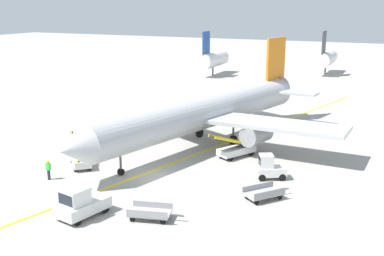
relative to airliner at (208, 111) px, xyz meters
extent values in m
plane|color=#9E9B93|center=(0.25, -11.01, -3.42)|extent=(300.00, 300.00, 0.00)
cube|color=yellow|center=(-0.14, -6.01, -3.41)|extent=(20.37, 77.52, 0.01)
cylinder|color=#B2B5BA|center=(-0.14, -0.53, 0.03)|extent=(10.72, 29.87, 3.30)
cone|color=#B2B5BA|center=(-4.20, -16.21, 0.03)|extent=(3.73, 3.13, 3.23)
cone|color=#B2B5BA|center=(3.98, 15.35, 0.43)|extent=(3.74, 3.50, 3.14)
cube|color=#B2B5BA|center=(7.49, -0.96, -0.37)|extent=(13.18, 4.97, 0.36)
cylinder|color=gray|center=(5.65, -1.51, -1.37)|extent=(2.64, 3.57, 1.90)
cube|color=#B2B5BA|center=(-7.01, 2.80, -0.37)|extent=(13.60, 9.74, 0.36)
cylinder|color=gray|center=(-5.67, 1.42, -1.37)|extent=(2.64, 3.57, 1.90)
cube|color=orange|center=(3.38, 13.02, 4.08)|extent=(1.27, 3.94, 5.20)
cube|color=#B2B5BA|center=(6.18, 11.88, 0.43)|extent=(5.42, 2.78, 0.24)
cube|color=#B2B5BA|center=(0.37, 13.39, 0.43)|extent=(5.65, 4.02, 0.24)
cylinder|color=#4C4C51|center=(-3.02, -11.66, -1.86)|extent=(0.20, 0.20, 3.12)
cylinder|color=black|center=(-3.02, -11.66, -3.14)|extent=(0.48, 0.63, 0.56)
cylinder|color=#4C4C51|center=(2.49, 0.86, -1.86)|extent=(0.20, 0.20, 3.12)
cylinder|color=black|center=(2.49, 0.86, -2.94)|extent=(0.58, 1.02, 0.96)
cylinder|color=#4C4C51|center=(-1.76, 1.96, -1.86)|extent=(0.20, 0.20, 3.12)
cylinder|color=black|center=(-1.76, 1.96, -2.94)|extent=(0.58, 1.02, 0.96)
cube|color=black|center=(-3.70, -14.27, 0.38)|extent=(2.97, 1.67, 0.60)
cube|color=silver|center=(-0.94, -19.59, -2.72)|extent=(2.61, 3.92, 0.80)
cube|color=silver|center=(-1.07, -20.20, -1.77)|extent=(1.82, 1.90, 1.10)
cube|color=black|center=(-1.23, -20.96, -1.77)|extent=(1.41, 0.38, 0.77)
cylinder|color=black|center=(-0.41, -20.99, -3.12)|extent=(0.34, 0.63, 0.60)
cylinder|color=black|center=(-1.99, -20.65, -3.12)|extent=(0.34, 0.63, 0.60)
cylinder|color=black|center=(0.12, -18.52, -3.12)|extent=(0.34, 0.63, 0.60)
cylinder|color=black|center=(-1.46, -18.19, -3.12)|extent=(0.34, 0.63, 0.60)
cube|color=silver|center=(8.74, -7.21, -2.77)|extent=(2.73, 2.28, 0.70)
cube|color=silver|center=(8.37, -7.40, -1.87)|extent=(1.44, 1.43, 1.10)
cube|color=black|center=(7.92, -7.65, -1.87)|extent=(0.53, 0.90, 0.77)
cylinder|color=black|center=(8.26, -8.09, -3.12)|extent=(0.63, 0.48, 0.60)
cylinder|color=black|center=(7.74, -7.11, -3.12)|extent=(0.63, 0.48, 0.60)
cylinder|color=black|center=(9.75, -7.30, -3.12)|extent=(0.63, 0.48, 0.60)
cylinder|color=black|center=(9.22, -6.32, -3.12)|extent=(0.63, 0.48, 0.60)
cube|color=silver|center=(-7.56, -11.17, -2.82)|extent=(3.72, 3.77, 0.60)
cylinder|color=black|center=(-8.95, -10.66, -3.12)|extent=(0.58, 0.58, 0.60)
cylinder|color=black|center=(-8.03, -9.78, -3.12)|extent=(0.58, 0.58, 0.60)
cylinder|color=black|center=(-7.10, -12.57, -3.12)|extent=(0.58, 0.58, 0.60)
cylinder|color=black|center=(-6.18, -11.68, -3.12)|extent=(0.58, 0.58, 0.60)
cube|color=black|center=(-7.98, -10.74, -1.87)|extent=(4.13, 4.21, 1.76)
cube|color=yellow|center=(-8.31, -11.06, -1.75)|extent=(3.55, 3.66, 1.84)
cube|color=yellow|center=(-7.66, -10.43, -1.75)|extent=(3.55, 3.66, 1.84)
cube|color=silver|center=(4.15, -2.75, -2.82)|extent=(3.11, 4.06, 0.60)
cylinder|color=black|center=(4.09, -4.23, -3.12)|extent=(0.48, 0.63, 0.60)
cylinder|color=black|center=(2.96, -3.63, -3.12)|extent=(0.48, 0.63, 0.60)
cylinder|color=black|center=(5.34, -1.88, -3.12)|extent=(0.48, 0.63, 0.60)
cylinder|color=black|center=(4.21, -1.28, -3.12)|extent=(0.48, 0.63, 0.60)
cube|color=black|center=(3.87, -3.28, -1.87)|extent=(3.14, 4.83, 1.76)
cube|color=yellow|center=(4.27, -3.50, -1.75)|extent=(2.43, 4.47, 1.84)
cube|color=yellow|center=(3.47, -3.07, -1.75)|extent=(2.43, 4.47, 1.84)
cube|color=#A5A5A8|center=(9.45, -11.63, -2.98)|extent=(2.90, 3.13, 0.16)
cube|color=#4C4C51|center=(10.58, -10.17, -3.00)|extent=(0.61, 0.76, 0.08)
cylinder|color=#4C4C51|center=(10.85, -9.81, -3.00)|extent=(0.12, 0.12, 0.05)
cube|color=gray|center=(8.86, -11.17, -2.73)|extent=(1.76, 2.25, 0.50)
cube|color=gray|center=(10.04, -12.09, -2.73)|extent=(1.76, 2.25, 0.50)
cylinder|color=black|center=(9.62, -10.43, -3.24)|extent=(0.31, 0.36, 0.36)
cylinder|color=black|center=(10.57, -11.17, -3.24)|extent=(0.31, 0.36, 0.36)
cylinder|color=black|center=(8.33, -12.10, -3.24)|extent=(0.31, 0.36, 0.36)
cylinder|color=black|center=(9.28, -12.83, -3.24)|extent=(0.31, 0.36, 0.36)
cube|color=#A5A5A8|center=(3.48, -18.17, -2.98)|extent=(3.08, 2.15, 0.16)
cube|color=#4C4C51|center=(5.28, -17.71, -3.00)|extent=(0.89, 0.30, 0.08)
cylinder|color=#4C4C51|center=(5.71, -17.60, -3.00)|extent=(0.12, 0.12, 0.05)
cube|color=gray|center=(3.30, -17.44, -2.73)|extent=(2.73, 0.75, 0.50)
cube|color=gray|center=(3.67, -18.89, -2.73)|extent=(2.73, 0.75, 0.50)
cylinder|color=black|center=(4.35, -17.33, -3.24)|extent=(0.38, 0.21, 0.36)
cylinder|color=black|center=(4.65, -18.49, -3.24)|extent=(0.38, 0.21, 0.36)
cylinder|color=black|center=(2.32, -17.85, -3.24)|extent=(0.38, 0.21, 0.36)
cylinder|color=black|center=(2.62, -19.01, -3.24)|extent=(0.38, 0.21, 0.36)
cylinder|color=#26262D|center=(-7.81, -15.08, -2.99)|extent=(0.24, 0.24, 0.85)
cube|color=green|center=(-7.81, -15.08, -2.29)|extent=(0.36, 0.22, 0.56)
sphere|color=#9E7051|center=(-7.81, -15.08, -1.90)|extent=(0.20, 0.20, 0.20)
sphere|color=yellow|center=(-7.81, -15.08, -1.84)|extent=(0.24, 0.24, 0.24)
cone|color=orange|center=(-11.24, -5.94, -3.20)|extent=(0.36, 0.36, 0.44)
cone|color=orange|center=(-10.79, -8.35, -3.20)|extent=(0.36, 0.36, 0.44)
cylinder|color=silver|center=(-18.00, 45.22, -0.32)|extent=(3.00, 10.00, 3.00)
cylinder|color=#3F3F3F|center=(-18.00, 45.22, -2.62)|extent=(0.30, 0.30, 1.60)
cube|color=navy|center=(-18.00, 41.72, 3.18)|extent=(0.24, 3.20, 4.40)
cylinder|color=silver|center=(2.21, 56.18, -0.32)|extent=(3.00, 10.00, 3.00)
cylinder|color=#3F3F3F|center=(2.21, 56.18, -2.62)|extent=(0.30, 0.30, 1.60)
cube|color=#333338|center=(2.21, 52.68, 3.18)|extent=(0.24, 3.20, 4.40)
camera|label=1|loc=(18.61, -44.23, 10.80)|focal=45.23mm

